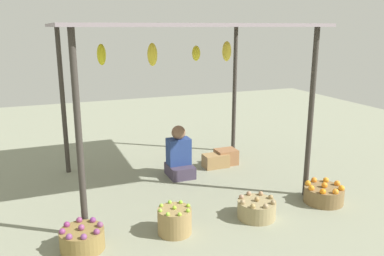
{
  "coord_description": "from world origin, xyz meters",
  "views": [
    {
      "loc": [
        -1.82,
        -5.08,
        2.21
      ],
      "look_at": [
        0.0,
        -0.55,
        0.95
      ],
      "focal_mm": 37.07,
      "sensor_mm": 36.0,
      "label": 1
    }
  ],
  "objects_px": {
    "vendor_person": "(179,157)",
    "wooden_crate_stacked_rear": "(226,157)",
    "basket_purple_onions": "(82,239)",
    "basket_oranges": "(324,194)",
    "wooden_crate_near_vendor": "(216,161)",
    "basket_limes": "(175,221)",
    "basket_potatoes": "(257,209)"
  },
  "relations": [
    {
      "from": "basket_oranges",
      "to": "wooden_crate_stacked_rear",
      "type": "relative_size",
      "value": 1.47
    },
    {
      "from": "basket_purple_onions",
      "to": "wooden_crate_near_vendor",
      "type": "distance_m",
      "value": 2.86
    },
    {
      "from": "vendor_person",
      "to": "wooden_crate_stacked_rear",
      "type": "bearing_deg",
      "value": 12.81
    },
    {
      "from": "wooden_crate_stacked_rear",
      "to": "basket_purple_onions",
      "type": "bearing_deg",
      "value": -144.87
    },
    {
      "from": "basket_purple_onions",
      "to": "basket_limes",
      "type": "height_order",
      "value": "basket_limes"
    },
    {
      "from": "basket_purple_onions",
      "to": "basket_limes",
      "type": "bearing_deg",
      "value": -2.36
    },
    {
      "from": "basket_limes",
      "to": "wooden_crate_stacked_rear",
      "type": "height_order",
      "value": "basket_limes"
    },
    {
      "from": "basket_limes",
      "to": "wooden_crate_stacked_rear",
      "type": "bearing_deg",
      "value": 49.72
    },
    {
      "from": "vendor_person",
      "to": "wooden_crate_stacked_rear",
      "type": "distance_m",
      "value": 0.93
    },
    {
      "from": "basket_potatoes",
      "to": "wooden_crate_near_vendor",
      "type": "bearing_deg",
      "value": 80.57
    },
    {
      "from": "basket_limes",
      "to": "basket_oranges",
      "type": "relative_size",
      "value": 0.75
    },
    {
      "from": "basket_potatoes",
      "to": "basket_oranges",
      "type": "distance_m",
      "value": 1.03
    },
    {
      "from": "basket_oranges",
      "to": "basket_potatoes",
      "type": "bearing_deg",
      "value": -177.29
    },
    {
      "from": "vendor_person",
      "to": "wooden_crate_near_vendor",
      "type": "bearing_deg",
      "value": 11.48
    },
    {
      "from": "wooden_crate_near_vendor",
      "to": "basket_limes",
      "type": "bearing_deg",
      "value": -127.01
    },
    {
      "from": "basket_purple_onions",
      "to": "basket_oranges",
      "type": "xyz_separation_m",
      "value": [
        3.03,
        -0.01,
        -0.0
      ]
    },
    {
      "from": "basket_potatoes",
      "to": "basket_limes",
      "type": "bearing_deg",
      "value": 178.94
    },
    {
      "from": "vendor_person",
      "to": "basket_potatoes",
      "type": "height_order",
      "value": "vendor_person"
    },
    {
      "from": "basket_oranges",
      "to": "wooden_crate_near_vendor",
      "type": "bearing_deg",
      "value": 113.13
    },
    {
      "from": "basket_purple_onions",
      "to": "wooden_crate_stacked_rear",
      "type": "xyz_separation_m",
      "value": [
        2.51,
        1.77,
        0.01
      ]
    },
    {
      "from": "basket_potatoes",
      "to": "basket_oranges",
      "type": "height_order",
      "value": "basket_oranges"
    },
    {
      "from": "vendor_person",
      "to": "basket_purple_onions",
      "type": "bearing_deg",
      "value": -135.98
    },
    {
      "from": "basket_purple_onions",
      "to": "wooden_crate_near_vendor",
      "type": "bearing_deg",
      "value": 36.58
    },
    {
      "from": "basket_limes",
      "to": "basket_oranges",
      "type": "distance_m",
      "value": 2.05
    },
    {
      "from": "basket_potatoes",
      "to": "wooden_crate_stacked_rear",
      "type": "bearing_deg",
      "value": 74.36
    },
    {
      "from": "vendor_person",
      "to": "wooden_crate_near_vendor",
      "type": "distance_m",
      "value": 0.71
    },
    {
      "from": "basket_purple_onions",
      "to": "wooden_crate_stacked_rear",
      "type": "relative_size",
      "value": 1.32
    },
    {
      "from": "basket_purple_onions",
      "to": "wooden_crate_near_vendor",
      "type": "xyz_separation_m",
      "value": [
        2.3,
        1.7,
        -0.01
      ]
    },
    {
      "from": "basket_potatoes",
      "to": "wooden_crate_near_vendor",
      "type": "distance_m",
      "value": 1.79
    },
    {
      "from": "basket_purple_onions",
      "to": "basket_oranges",
      "type": "relative_size",
      "value": 0.89
    },
    {
      "from": "vendor_person",
      "to": "basket_purple_onions",
      "type": "relative_size",
      "value": 1.74
    },
    {
      "from": "basket_purple_onions",
      "to": "basket_oranges",
      "type": "bearing_deg",
      "value": -0.2
    }
  ]
}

